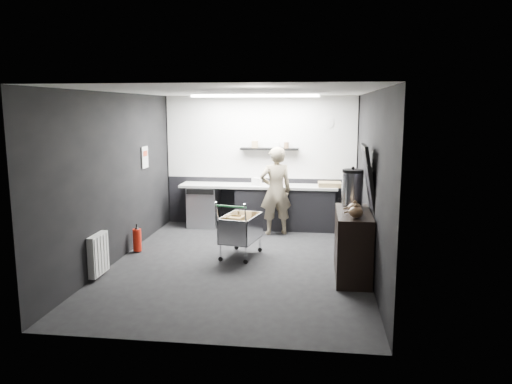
# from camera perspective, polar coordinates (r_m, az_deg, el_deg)

# --- Properties ---
(floor) EXTENTS (5.50, 5.50, 0.00)m
(floor) POSITION_cam_1_polar(r_m,az_deg,el_deg) (8.04, -1.88, -8.19)
(floor) COLOR black
(floor) RESTS_ON ground
(ceiling) EXTENTS (5.50, 5.50, 0.00)m
(ceiling) POSITION_cam_1_polar(r_m,az_deg,el_deg) (7.65, -1.99, 11.42)
(ceiling) COLOR white
(ceiling) RESTS_ON wall_back
(wall_back) EXTENTS (5.50, 0.00, 5.50)m
(wall_back) POSITION_cam_1_polar(r_m,az_deg,el_deg) (10.43, 0.50, 3.54)
(wall_back) COLOR black
(wall_back) RESTS_ON floor
(wall_front) EXTENTS (5.50, 0.00, 5.50)m
(wall_front) POSITION_cam_1_polar(r_m,az_deg,el_deg) (5.08, -6.94, -3.10)
(wall_front) COLOR black
(wall_front) RESTS_ON floor
(wall_left) EXTENTS (0.00, 5.50, 5.50)m
(wall_left) POSITION_cam_1_polar(r_m,az_deg,el_deg) (8.29, -15.71, 1.58)
(wall_left) COLOR black
(wall_left) RESTS_ON floor
(wall_right) EXTENTS (0.00, 5.50, 5.50)m
(wall_right) POSITION_cam_1_polar(r_m,az_deg,el_deg) (7.67, 12.98, 1.06)
(wall_right) COLOR black
(wall_right) RESTS_ON floor
(kitchen_wall_panel) EXTENTS (3.95, 0.02, 1.70)m
(kitchen_wall_panel) POSITION_cam_1_polar(r_m,az_deg,el_deg) (10.37, 0.49, 6.28)
(kitchen_wall_panel) COLOR silver
(kitchen_wall_panel) RESTS_ON wall_back
(dado_panel) EXTENTS (3.95, 0.02, 1.00)m
(dado_panel) POSITION_cam_1_polar(r_m,az_deg,el_deg) (10.54, 0.48, -1.07)
(dado_panel) COLOR black
(dado_panel) RESTS_ON wall_back
(floating_shelf) EXTENTS (1.20, 0.22, 0.04)m
(floating_shelf) POSITION_cam_1_polar(r_m,az_deg,el_deg) (10.26, 1.53, 4.95)
(floating_shelf) COLOR black
(floating_shelf) RESTS_ON wall_back
(wall_clock) EXTENTS (0.20, 0.03, 0.20)m
(wall_clock) POSITION_cam_1_polar(r_m,az_deg,el_deg) (10.28, 8.34, 7.82)
(wall_clock) COLOR silver
(wall_clock) RESTS_ON wall_back
(poster) EXTENTS (0.02, 0.30, 0.40)m
(poster) POSITION_cam_1_polar(r_m,az_deg,el_deg) (9.46, -12.59, 3.89)
(poster) COLOR silver
(poster) RESTS_ON wall_left
(poster_red_band) EXTENTS (0.02, 0.22, 0.10)m
(poster_red_band) POSITION_cam_1_polar(r_m,az_deg,el_deg) (9.45, -12.58, 4.31)
(poster_red_band) COLOR #B73216
(poster_red_band) RESTS_ON poster
(radiator) EXTENTS (0.10, 0.50, 0.60)m
(radiator) POSITION_cam_1_polar(r_m,az_deg,el_deg) (7.67, -17.58, -6.81)
(radiator) COLOR silver
(radiator) RESTS_ON wall_left
(ceiling_strip) EXTENTS (2.40, 0.20, 0.04)m
(ceiling_strip) POSITION_cam_1_polar(r_m,az_deg,el_deg) (9.48, -0.15, 10.91)
(ceiling_strip) COLOR white
(ceiling_strip) RESTS_ON ceiling
(prep_counter) EXTENTS (3.20, 0.61, 0.90)m
(prep_counter) POSITION_cam_1_polar(r_m,az_deg,el_deg) (10.23, 1.03, -1.64)
(prep_counter) COLOR black
(prep_counter) RESTS_ON floor
(person) EXTENTS (0.72, 0.59, 1.72)m
(person) POSITION_cam_1_polar(r_m,az_deg,el_deg) (9.69, 2.27, 0.13)
(person) COLOR #BFB597
(person) RESTS_ON floor
(shopping_cart) EXTENTS (0.67, 0.96, 0.95)m
(shopping_cart) POSITION_cam_1_polar(r_m,az_deg,el_deg) (8.30, -1.77, -4.37)
(shopping_cart) COLOR silver
(shopping_cart) RESTS_ON floor
(sideboard) EXTENTS (0.56, 1.30, 1.94)m
(sideboard) POSITION_cam_1_polar(r_m,az_deg,el_deg) (7.47, 11.08, -4.87)
(sideboard) COLOR black
(sideboard) RESTS_ON floor
(fire_extinguisher) EXTENTS (0.14, 0.14, 0.47)m
(fire_extinguisher) POSITION_cam_1_polar(r_m,az_deg,el_deg) (8.83, -13.43, -5.26)
(fire_extinguisher) COLOR red
(fire_extinguisher) RESTS_ON floor
(cardboard_box) EXTENTS (0.47, 0.37, 0.09)m
(cardboard_box) POSITION_cam_1_polar(r_m,az_deg,el_deg) (10.04, 8.42, 0.86)
(cardboard_box) COLOR #967C50
(cardboard_box) RESTS_ON prep_counter
(pink_tub) EXTENTS (0.18, 0.18, 0.18)m
(pink_tub) POSITION_cam_1_polar(r_m,az_deg,el_deg) (10.11, 2.77, 1.28)
(pink_tub) COLOR #F4D4D6
(pink_tub) RESTS_ON prep_counter
(white_container) EXTENTS (0.20, 0.18, 0.15)m
(white_container) POSITION_cam_1_polar(r_m,az_deg,el_deg) (10.11, 0.08, 1.20)
(white_container) COLOR silver
(white_container) RESTS_ON prep_counter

